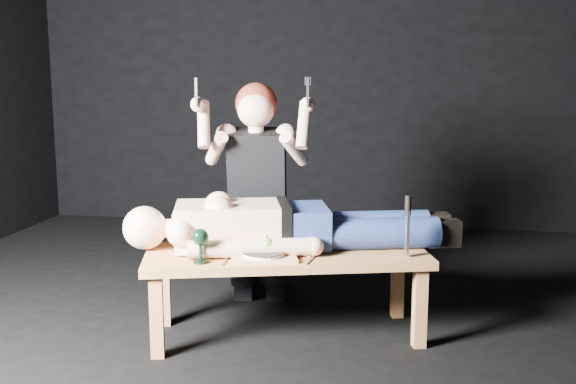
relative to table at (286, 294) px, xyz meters
The scene contains 13 objects.
ground 0.33m from the table, 134.17° to the left, with size 5.00×5.00×0.00m, color black.
back_wall 2.97m from the table, 93.67° to the left, with size 5.00×5.00×0.00m, color black.
table is the anchor object (origin of this frame).
lying_man 0.39m from the table, 80.54° to the left, with size 1.55×0.47×0.29m, color #F5BB98, non-canonical shape.
kneeling_woman 0.72m from the table, 115.84° to the left, with size 0.71×0.80×1.33m, color black, non-canonical shape.
serving_tray 0.29m from the table, 120.34° to the right, with size 0.32×0.23×0.02m, color tan.
plate 0.31m from the table, 120.34° to the right, with size 0.21×0.21×0.02m, color white.
apple 0.34m from the table, 116.47° to the right, with size 0.07×0.07×0.07m, color #589024.
goblet 0.56m from the table, 143.64° to the right, with size 0.08×0.08×0.17m, color black, non-canonical shape.
fork_flat 0.42m from the table, 138.01° to the right, with size 0.01×0.15×0.01m, color #B2B2B7.
knife_flat 0.31m from the table, 47.99° to the right, with size 0.01×0.15×0.01m, color #B2B2B7.
spoon_flat 0.25m from the table, 41.96° to the right, with size 0.01×0.15×0.01m, color #B2B2B7.
carving_knife 0.71m from the table, ahead, with size 0.04×0.04×0.31m, color #B2B2B7, non-canonical shape.
Camera 1 is at (0.71, -3.48, 1.34)m, focal length 42.24 mm.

